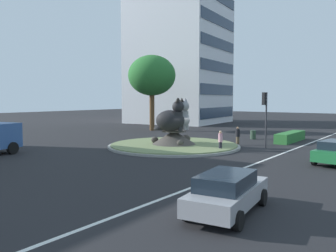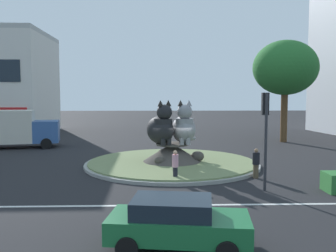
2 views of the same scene
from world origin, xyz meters
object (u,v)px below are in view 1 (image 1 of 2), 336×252
Objects in this scene: pedestrian_black_shirt at (238,136)px; pedestrian_pink_shirt at (220,141)px; cat_statue_grey at (178,118)px; broadleaf_tree_behind_island at (152,76)px; traffic_light_mast at (265,109)px; sedan_on_far_lane at (227,192)px; cat_statue_black at (172,119)px; litter_bin at (253,135)px; office_tower at (180,36)px.

pedestrian_pink_shirt reaches higher than pedestrian_black_shirt.
broadleaf_tree_behind_island reaches higher than cat_statue_grey.
traffic_light_mast is (3.35, -6.43, 0.81)m from cat_statue_grey.
pedestrian_pink_shirt is at bearing 21.65° from sedan_on_far_lane.
broadleaf_tree_behind_island is 20.37m from pedestrian_pink_shirt.
cat_statue_black reaches higher than pedestrian_black_shirt.
cat_statue_grey reaches higher than sedan_on_far_lane.
broadleaf_tree_behind_island is at bearing 83.40° from litter_bin.
cat_statue_black is 0.10× the size of office_tower.
cat_statue_grey is 18.23m from sedan_on_far_lane.
sedan_on_far_lane is (-17.21, -5.29, -2.46)m from traffic_light_mast.
pedestrian_pink_shirt is at bearing -10.64° from cat_statue_grey.
pedestrian_pink_shirt reaches higher than litter_bin.
cat_statue_black is 1.10× the size of cat_statue_grey.
broadleaf_tree_behind_island is 10.73× the size of litter_bin.
broadleaf_tree_behind_island is 5.94× the size of pedestrian_black_shirt.
traffic_light_mast is 6.88m from litter_bin.
cat_statue_black is 6.43m from pedestrian_black_shirt.
sedan_on_far_lane is 24.16m from litter_bin.
traffic_light_mast is 3.52m from pedestrian_black_shirt.
litter_bin is (9.52, 1.34, -0.42)m from pedestrian_pink_shirt.
litter_bin is at bearing -57.91° from traffic_light_mast.
pedestrian_black_shirt is 19.18m from sedan_on_far_lane.
broadleaf_tree_behind_island is at bearing 136.70° from cat_statue_grey.
pedestrian_black_shirt is (3.64, -3.88, -1.60)m from cat_statue_grey.
cat_statue_grey is 5.55m from pedestrian_black_shirt.
cat_statue_grey is 16.07m from broadleaf_tree_behind_island.
traffic_light_mast reaches higher than litter_bin.
sedan_on_far_lane is at bearing -159.28° from litter_bin.
litter_bin is at bearing 69.26° from cat_statue_grey.
cat_statue_grey is (1.49, 0.35, -0.00)m from cat_statue_black.
cat_statue_grey is 4.84m from pedestrian_pink_shirt.
office_tower is at bearing 99.16° from cat_statue_black.
cat_statue_grey is 3.11× the size of litter_bin.
traffic_light_mast is (4.84, -6.08, 0.81)m from cat_statue_black.
cat_statue_black is at bearing 165.36° from pedestrian_pink_shirt.
traffic_light_mast is 2.85× the size of pedestrian_black_shirt.
cat_statue_grey is 0.29× the size of broadleaf_tree_behind_island.
cat_statue_black reaches higher than litter_bin.
litter_bin is (-16.62, -20.40, -14.31)m from office_tower.
pedestrian_black_shirt is at bearing 42.48° from cat_statue_grey.
pedestrian_pink_shirt is at bearing -125.23° from broadleaf_tree_behind_island.
traffic_light_mast is at bearing 26.78° from cat_statue_grey.
cat_statue_grey is at bearing -151.90° from office_tower.
office_tower is at bearing 123.43° from cat_statue_grey.
sedan_on_far_lane is at bearing -50.53° from cat_statue_grey.
cat_statue_grey is 1.72× the size of pedestrian_black_shirt.
traffic_light_mast is 2.83× the size of pedestrian_pink_shirt.
traffic_light_mast reaches higher than pedestrian_black_shirt.
cat_statue_black reaches higher than cat_statue_grey.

